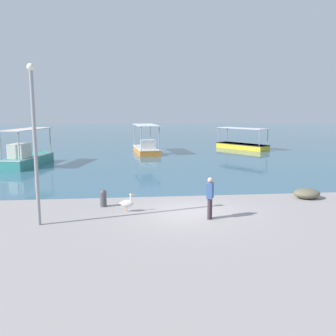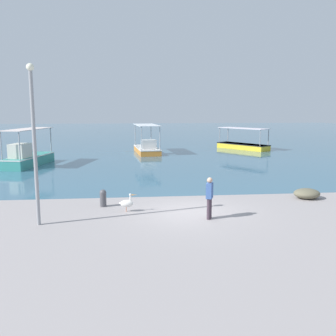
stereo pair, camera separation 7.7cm
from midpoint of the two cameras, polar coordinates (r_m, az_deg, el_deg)
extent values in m
plane|color=gray|center=(16.13, 3.56, -6.77)|extent=(120.00, 120.00, 0.00)
cube|color=#39647D|center=(63.50, -3.47, 5.16)|extent=(110.00, 90.00, 0.00)
cube|color=teal|center=(30.75, -20.34, 1.06)|extent=(2.83, 5.75, 0.78)
cube|color=silver|center=(30.71, -20.38, 1.71)|extent=(2.88, 5.80, 0.08)
cylinder|color=#99999E|center=(33.14, -19.52, 4.07)|extent=(0.08, 0.08, 2.00)
cylinder|color=#99999E|center=(32.54, -17.36, 4.10)|extent=(0.08, 0.08, 2.00)
cylinder|color=#99999E|center=(28.77, -24.02, 3.11)|extent=(0.08, 0.08, 2.00)
cylinder|color=#99999E|center=(28.07, -21.62, 3.13)|extent=(0.08, 0.08, 2.00)
cube|color=beige|center=(30.53, -20.59, 5.56)|extent=(2.88, 5.58, 0.05)
cube|color=beige|center=(29.56, -21.55, 2.47)|extent=(1.45, 1.76, 1.04)
cube|color=orange|center=(37.04, -3.19, 2.74)|extent=(2.48, 6.05, 0.57)
cube|color=silver|center=(37.02, -3.20, 3.12)|extent=(2.52, 6.09, 0.08)
cylinder|color=#99999E|center=(39.48, -4.98, 5.11)|extent=(0.08, 0.08, 2.16)
cylinder|color=#99999E|center=(39.70, -2.55, 5.15)|extent=(0.08, 0.08, 2.16)
cylinder|color=#99999E|center=(34.14, -3.98, 4.49)|extent=(0.08, 0.08, 2.16)
cylinder|color=#99999E|center=(34.39, -1.19, 4.54)|extent=(0.08, 0.08, 2.16)
cube|color=silver|center=(36.85, -3.23, 6.56)|extent=(2.56, 5.86, 0.05)
cube|color=silver|center=(35.66, -2.91, 3.64)|extent=(1.45, 1.24, 0.85)
cube|color=gold|center=(41.24, 11.37, 3.25)|extent=(4.75, 5.82, 0.59)
cube|color=black|center=(41.21, 11.38, 3.60)|extent=(4.81, 5.87, 0.08)
cylinder|color=#99999E|center=(42.33, 7.92, 5.00)|extent=(0.08, 0.08, 1.63)
cylinder|color=#99999E|center=(43.40, 9.16, 5.07)|extent=(0.08, 0.08, 1.63)
cylinder|color=#99999E|center=(38.95, 13.93, 4.46)|extent=(0.08, 0.08, 1.63)
cylinder|color=#99999E|center=(40.11, 15.11, 4.55)|extent=(0.08, 0.08, 1.63)
cube|color=silver|center=(41.09, 11.46, 5.96)|extent=(4.72, 5.71, 0.05)
cylinder|color=#E0997A|center=(16.33, -6.23, -6.20)|extent=(0.03, 0.03, 0.22)
cylinder|color=#E0997A|center=(16.24, -6.26, -6.29)|extent=(0.03, 0.03, 0.22)
ellipsoid|color=white|center=(16.22, -6.15, -5.40)|extent=(0.58, 0.32, 0.32)
ellipsoid|color=white|center=(16.24, -7.04, -5.33)|extent=(0.17, 0.13, 0.10)
cylinder|color=white|center=(16.15, -5.62, -4.63)|extent=(0.07, 0.07, 0.26)
sphere|color=white|center=(16.12, -5.63, -4.07)|extent=(0.11, 0.11, 0.11)
cone|color=#E5933F|center=(16.11, -5.04, -4.11)|extent=(0.30, 0.08, 0.06)
cylinder|color=gray|center=(14.71, -19.49, 2.60)|extent=(0.14, 0.14, 5.75)
sphere|color=#EAEACC|center=(14.70, -20.13, 14.24)|extent=(0.28, 0.28, 0.28)
cylinder|color=#47474C|center=(17.21, -9.73, -4.83)|extent=(0.29, 0.29, 0.60)
sphere|color=#4C4C51|center=(17.13, -9.76, -3.74)|extent=(0.30, 0.30, 0.30)
cylinder|color=#3D2F3A|center=(15.11, 6.38, -6.24)|extent=(0.16, 0.16, 0.85)
cylinder|color=#3D2F3A|center=(15.28, 6.52, -6.06)|extent=(0.16, 0.16, 0.85)
cube|color=#385898|center=(15.01, 6.50, -3.44)|extent=(0.36, 0.45, 0.62)
sphere|color=tan|center=(14.93, 6.53, -1.87)|extent=(0.22, 0.22, 0.22)
ellipsoid|color=#65604A|center=(19.69, 20.50, -3.66)|extent=(1.28, 1.09, 0.50)
camera|label=1|loc=(0.04, -89.89, 0.02)|focal=40.00mm
camera|label=2|loc=(0.04, 90.11, -0.02)|focal=40.00mm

